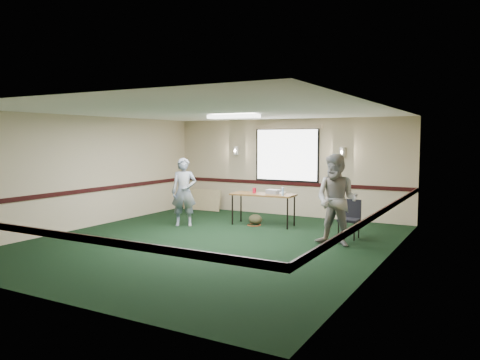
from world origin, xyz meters
The scene contains 13 objects.
ground centered at (0.00, 0.00, 0.00)m, with size 8.00×8.00×0.00m, color black.
room_shell centered at (0.00, 2.12, 1.58)m, with size 8.00×8.02×8.00m.
folding_table centered at (0.12, 2.26, 0.73)m, with size 1.62×0.74×0.79m.
projector centered at (0.35, 2.36, 0.84)m, with size 0.31×0.26×0.10m, color gray.
game_console centered at (0.52, 2.44, 0.82)m, with size 0.20×0.16×0.05m, color white.
red_cup centered at (-0.12, 2.25, 0.86)m, with size 0.09×0.09×0.13m, color #B50C22.
water_bottle centered at (0.70, 2.16, 0.89)m, with size 0.06×0.06×0.19m, color #80AAD1.
duffel_bag centered at (-0.10, 2.29, 0.13)m, with size 0.36×0.27×0.25m, color #4B402B.
cable_coil centered at (-0.07, 2.14, 0.01)m, with size 0.34×0.34×0.02m, color #B73A16.
folded_table centered at (-2.59, 3.60, 0.32)m, with size 1.25×0.05×0.64m, color #A18563.
conference_chair centered at (2.43, 1.84, 0.49)m, with size 0.41×0.43×0.83m.
person_left centered at (-1.56, 1.27, 0.84)m, with size 0.61×0.40×1.68m, color #425892.
person_right centered at (2.39, 0.99, 0.92)m, with size 0.90×0.70×1.84m, color #6987A4.
Camera 1 is at (5.21, -8.06, 2.14)m, focal length 35.00 mm.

